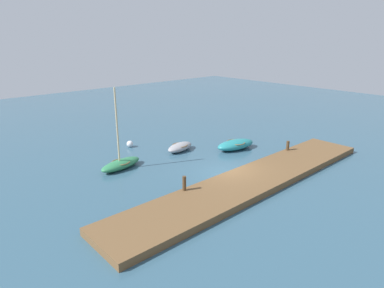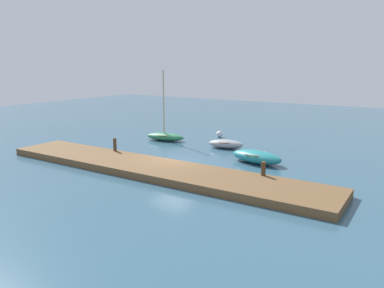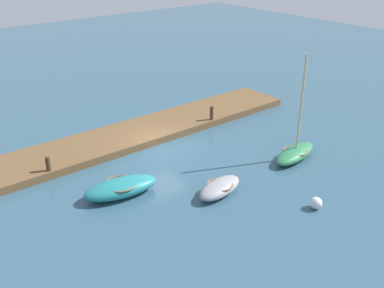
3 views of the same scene
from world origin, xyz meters
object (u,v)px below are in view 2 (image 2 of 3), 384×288
(mooring_post_mid_west, at_px, (263,169))
(marker_buoy, at_px, (219,134))
(dinghy_grey, at_px, (226,144))
(rowboat_teal, at_px, (257,157))
(rowboat_green, at_px, (165,136))
(mooring_post_west, at_px, (115,145))

(mooring_post_mid_west, relative_size, marker_buoy, 1.35)
(dinghy_grey, distance_m, mooring_post_mid_west, 8.63)
(rowboat_teal, height_order, dinghy_grey, rowboat_teal)
(dinghy_grey, bearing_deg, mooring_post_mid_west, -60.11)
(marker_buoy, bearing_deg, rowboat_green, -129.64)
(rowboat_teal, distance_m, marker_buoy, 8.95)
(marker_buoy, bearing_deg, rowboat_teal, -45.99)
(dinghy_grey, distance_m, mooring_post_west, 8.33)
(marker_buoy, bearing_deg, mooring_post_west, -104.62)
(mooring_post_west, bearing_deg, rowboat_teal, 22.67)
(rowboat_teal, distance_m, mooring_post_west, 9.61)
(rowboat_teal, relative_size, mooring_post_mid_west, 5.01)
(rowboat_green, distance_m, marker_buoy, 4.87)
(rowboat_teal, distance_m, mooring_post_mid_west, 4.20)
(rowboat_green, xyz_separation_m, dinghy_grey, (5.63, 0.13, -0.07))
(mooring_post_mid_west, bearing_deg, rowboat_teal, 117.69)
(rowboat_green, bearing_deg, mooring_post_west, -95.89)
(rowboat_teal, height_order, marker_buoy, rowboat_teal)
(dinghy_grey, distance_m, marker_buoy, 4.41)
(rowboat_green, xyz_separation_m, mooring_post_mid_west, (11.27, -6.39, 0.39))
(dinghy_grey, height_order, mooring_post_west, mooring_post_west)
(rowboat_green, xyz_separation_m, marker_buoy, (3.11, 3.75, -0.13))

